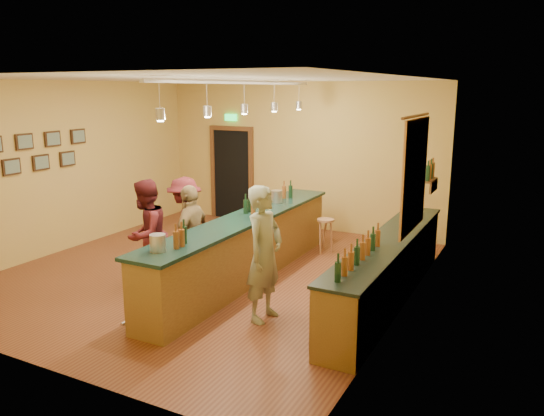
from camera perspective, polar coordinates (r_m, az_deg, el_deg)
The scene contains 18 objects.
floor at distance 9.12m, azimuth -6.54°, elevation -6.89°, with size 7.00×7.00×0.00m, color #5D2B1A.
ceiling at distance 8.60m, azimuth -7.09°, elevation 13.63°, with size 6.50×7.00×0.02m, color silver.
wall_back at distance 11.75m, azimuth 2.84°, elevation 5.62°, with size 6.50×0.02×3.20m, color gold.
wall_front at distance 6.21m, azimuth -25.20°, elevation -2.01°, with size 6.50×0.02×3.20m, color gold.
wall_left at distance 10.86m, azimuth -21.19°, elevation 4.20°, with size 0.02×7.00×3.20m, color gold.
wall_right at distance 7.42m, azimuth 14.47°, elevation 1.06°, with size 0.02×7.00×3.20m, color gold.
doorway at distance 12.59m, azimuth -4.30°, elevation 3.90°, with size 1.15×0.09×2.48m.
tapestry at distance 7.77m, azimuth 15.10°, elevation 3.40°, with size 0.03×1.40×1.60m, color #9E3C1F.
bottle_shelf at distance 9.26m, azimuth 16.71°, elevation 3.59°, with size 0.17×0.55×0.54m.
picture_grid at distance 10.32m, azimuth -24.31°, elevation 5.48°, with size 0.06×2.20×0.70m, color #382111, non-canonical shape.
back_counter at distance 7.94m, azimuth 12.34°, elevation -6.40°, with size 0.60×4.55×1.27m.
tasting_bar at distance 8.58m, azimuth -2.85°, elevation -3.83°, with size 0.74×5.10×1.38m.
pendant_track at distance 8.23m, azimuth -3.01°, elevation 12.24°, with size 0.11×4.60×0.50m.
bartender at distance 7.03m, azimuth -0.83°, elevation -4.95°, with size 0.67×0.44×1.83m, color gray.
customer_a at distance 8.36m, azimuth -13.39°, elevation -2.83°, with size 0.83×0.65×1.72m, color #59191E.
customer_b at distance 8.25m, azimuth -8.61°, elevation -3.11°, with size 0.96×0.40×1.64m, color #997A51.
customer_c at distance 9.09m, azimuth -9.32°, elevation -1.74°, with size 1.04×0.60×1.61m, color #59191E.
bar_stool at distance 10.02m, azimuth 5.78°, elevation -2.00°, with size 0.32×0.32×0.66m.
Camera 1 is at (4.84, -7.10, 3.05)m, focal length 35.00 mm.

